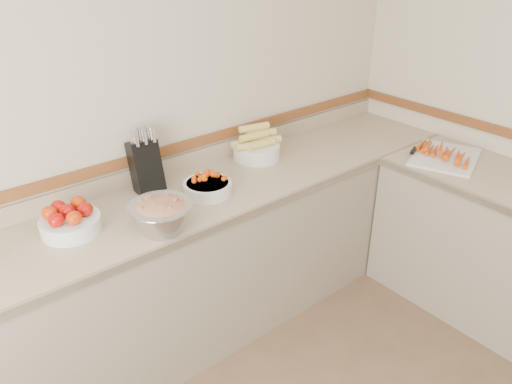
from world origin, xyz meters
TOP-DOWN VIEW (x-y plane):
  - back_wall at (0.00, 2.00)m, footprint 4.00×0.00m
  - counter_back at (0.00, 1.68)m, footprint 4.00×0.65m
  - knife_block at (0.04, 1.90)m, footprint 0.17×0.19m
  - tomato_bowl at (-0.45, 1.74)m, footprint 0.28×0.28m
  - cherry_tomato_bowl at (0.26, 1.65)m, footprint 0.26×0.26m
  - corn_bowl at (0.76, 1.85)m, footprint 0.32×0.29m
  - rhubarb_bowl at (-0.12, 1.47)m, footprint 0.30×0.30m
  - cutting_board at (1.67, 1.11)m, footprint 0.57×0.51m

SIDE VIEW (x-z plane):
  - counter_back at x=0.00m, z-range -0.09..0.99m
  - cutting_board at x=1.67m, z-range 0.89..0.95m
  - cherry_tomato_bowl at x=0.26m, z-range 0.88..1.02m
  - tomato_bowl at x=-0.45m, z-range 0.89..1.03m
  - corn_bowl at x=0.76m, z-range 0.86..1.08m
  - rhubarb_bowl at x=-0.12m, z-range 0.90..1.08m
  - knife_block at x=0.04m, z-range 0.87..1.23m
  - back_wall at x=0.00m, z-range -0.70..3.30m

